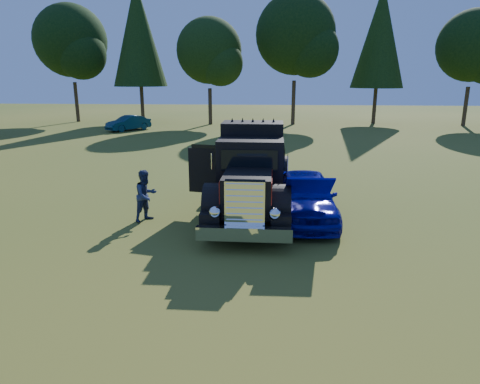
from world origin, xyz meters
The scene contains 7 objects.
ground centered at (0.00, 0.00, 0.00)m, with size 120.00×120.00×0.00m, color #374F17.
treeline centered at (-3.19, 26.95, 7.66)m, with size 66.14×24.04×13.33m.
diamond_t_truck centered at (1.44, 1.56, 1.28)m, with size 3.37×7.16×3.00m.
hotrod_coupe centered at (3.22, 1.18, 0.78)m, with size 1.93×4.58×1.89m.
spectator_near centered at (0.05, 1.92, 0.84)m, with size 0.61×0.40×1.68m, color #212F4D.
spectator_far centered at (-1.86, 0.70, 0.83)m, with size 0.80×0.63×1.65m, color #1B2540.
distant_teal_car centered at (-10.31, 23.98, 0.64)m, with size 1.34×3.86×1.27m, color #0B4241.
Camera 1 is at (2.16, -12.13, 4.48)m, focal length 32.00 mm.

